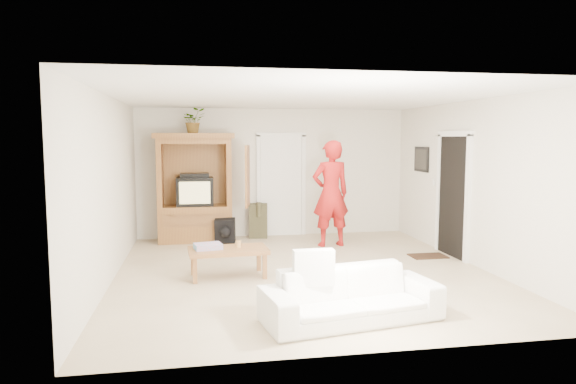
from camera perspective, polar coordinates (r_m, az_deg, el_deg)
The scene contains 19 objects.
floor at distance 7.83m, azimuth 1.65°, elevation -8.84°, with size 6.00×6.00×0.00m, color tan.
ceiling at distance 7.59m, azimuth 1.71°, elevation 10.49°, with size 6.00×6.00×0.00m, color white.
wall_back at distance 10.55m, azimuth -1.61°, elevation 2.16°, with size 5.50×5.50×0.00m, color silver.
wall_front at distance 4.72m, azimuth 9.03°, elevation -2.66°, with size 5.50×5.50×0.00m, color silver.
wall_left at distance 7.55m, azimuth -19.23°, elevation 0.30°, with size 6.00×6.00×0.00m, color silver.
wall_right at distance 8.59m, azimuth 19.96°, elevation 0.93°, with size 6.00×6.00×0.00m, color silver.
armoire at distance 10.14m, azimuth -10.17°, elevation -0.30°, with size 1.82×1.14×2.10m.
door_back at distance 10.57m, azimuth -0.78°, elevation 0.65°, with size 0.85×0.05×2.04m, color white.
doorway_right at distance 9.13m, azimuth 17.89°, elevation -0.49°, with size 0.05×0.90×2.04m, color black.
framed_picture at distance 10.25m, azimuth 14.63°, elevation 3.54°, with size 0.03×0.60×0.48m, color black.
doormat at distance 9.10m, azimuth 15.30°, elevation -6.88°, with size 0.60×0.40×0.02m, color #382316.
plant at distance 10.05m, azimuth -10.46°, elevation 7.79°, with size 0.43×0.37×0.47m, color #4C7238.
man at distance 9.53m, azimuth 4.77°, elevation -0.17°, with size 0.72×0.47×1.97m, color #B11817.
sofa at distance 5.79m, azimuth 7.01°, elevation -11.34°, with size 1.95×0.76×0.57m, color white.
coffee_table at distance 7.52m, azimuth -6.66°, elevation -6.64°, with size 1.17×0.69×0.42m.
towel at distance 7.49m, azimuth -8.88°, elevation -5.98°, with size 0.38×0.28×0.08m, color #EF4F67.
candle at distance 7.55m, azimuth -5.52°, elevation -5.75°, with size 0.08×0.08×0.10m, color tan.
backpack_black at distance 9.89m, azimuth -7.01°, elevation -4.36°, with size 0.38×0.22×0.47m, color black, non-canonical shape.
backpack_olive at distance 10.39m, azimuth -3.32°, elevation -3.20°, with size 0.36×0.27×0.69m, color #47442B, non-canonical shape.
Camera 1 is at (-1.53, -7.41, 2.01)m, focal length 32.00 mm.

